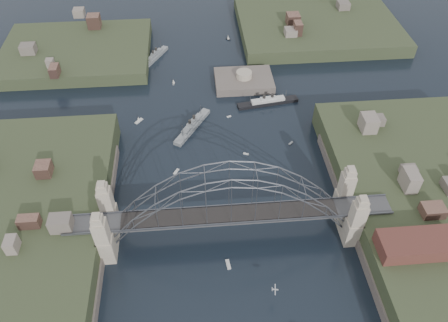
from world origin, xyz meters
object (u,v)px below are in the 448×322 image
naval_cruiser_near (192,126)px  naval_cruiser_far (155,57)px  bridge (230,205)px  ocean_liner (268,102)px  wharf_shed (420,244)px  fort_island (244,85)px

naval_cruiser_near → naval_cruiser_far: 48.47m
bridge → ocean_liner: (19.26, 56.53, -11.47)m
wharf_shed → fort_island: bearing=110.9°
bridge → naval_cruiser_far: size_ratio=5.13×
naval_cruiser_far → fort_island: bearing=-31.8°
naval_cruiser_near → ocean_liner: bearing=22.4°
ocean_liner → bridge: bearing=-108.8°
naval_cruiser_far → ocean_liner: size_ratio=0.72×
naval_cruiser_near → naval_cruiser_far: bearing=106.7°
naval_cruiser_far → ocean_liner: naval_cruiser_far is taller
bridge → fort_island: bridge is taller
wharf_shed → naval_cruiser_near: 79.58m
naval_cruiser_near → naval_cruiser_far: (-13.97, 46.41, -0.03)m
wharf_shed → bridge: bearing=162.3°
ocean_liner → naval_cruiser_far: bearing=140.1°
bridge → naval_cruiser_near: size_ratio=4.47×
naval_cruiser_near → naval_cruiser_far: size_ratio=1.15×
bridge → fort_island: 72.14m
ocean_liner → wharf_shed: bearing=-70.7°
fort_island → ocean_liner: size_ratio=0.97×
naval_cruiser_far → naval_cruiser_near: bearing=-73.3°
wharf_shed → naval_cruiser_near: bearing=131.7°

